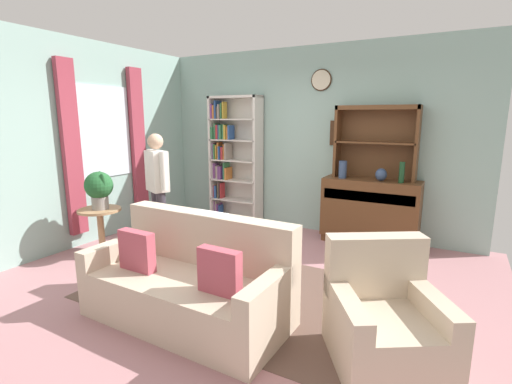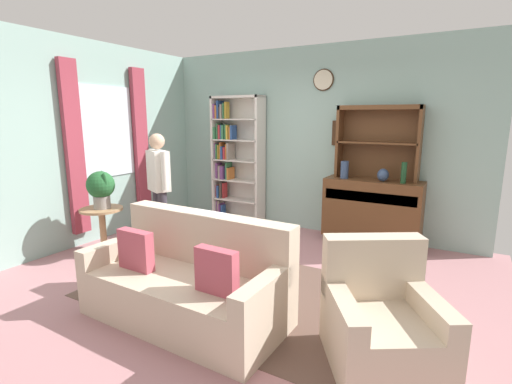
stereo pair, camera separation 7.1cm
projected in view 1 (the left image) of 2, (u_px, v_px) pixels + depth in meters
ground_plane at (240, 278)px, 4.19m from camera, size 5.40×4.60×0.02m
wall_back at (311, 141)px, 5.73m from camera, size 5.00×0.09×2.80m
wall_left at (85, 144)px, 5.14m from camera, size 0.16×4.20×2.80m
area_rug at (241, 291)px, 3.83m from camera, size 2.97×1.92×0.01m
bookshelf at (232, 158)px, 6.26m from camera, size 0.90×0.30×2.10m
sideboard at (370, 208)px, 5.20m from camera, size 1.30×0.45×0.92m
sideboard_hutch at (376, 132)px, 5.09m from camera, size 1.10×0.26×1.00m
vase_tall at (343, 169)px, 5.21m from camera, size 0.11×0.11×0.24m
vase_round at (381, 175)px, 4.98m from camera, size 0.15×0.15×0.17m
bottle_wine at (402, 172)px, 4.83m from camera, size 0.07×0.07×0.28m
couch_floral at (190, 284)px, 3.29m from camera, size 1.82×0.89×0.90m
armchair_floral at (385, 324)px, 2.71m from camera, size 1.05×1.06×0.88m
plant_stand at (101, 227)px, 4.71m from camera, size 0.52×0.52×0.64m
potted_plant_large at (99, 187)px, 4.60m from camera, size 0.34×0.34×0.47m
person_reading at (158, 184)px, 4.83m from camera, size 0.50×0.33×1.56m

